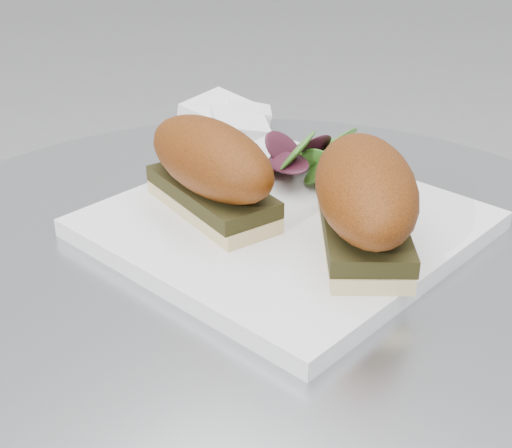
{
  "coord_description": "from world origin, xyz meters",
  "views": [
    {
      "loc": [
        0.31,
        -0.38,
        1.03
      ],
      "look_at": [
        -0.0,
        0.0,
        0.77
      ],
      "focal_mm": 50.0,
      "sensor_mm": 36.0,
      "label": 1
    }
  ],
  "objects": [
    {
      "name": "sandwich_right",
      "position": [
        0.06,
        0.06,
        0.79
      ],
      "size": [
        0.17,
        0.18,
        0.08
      ],
      "rotation": [
        0.0,
        0.0,
        -0.91
      ],
      "color": "beige",
      "rests_on": "plate"
    },
    {
      "name": "sandwich_left",
      "position": [
        -0.07,
        0.03,
        0.79
      ],
      "size": [
        0.17,
        0.11,
        0.08
      ],
      "rotation": [
        0.0,
        0.0,
        -0.28
      ],
      "color": "beige",
      "rests_on": "plate"
    },
    {
      "name": "salad",
      "position": [
        -0.05,
        0.14,
        0.77
      ],
      "size": [
        0.1,
        0.1,
        0.05
      ],
      "primitive_type": null,
      "color": "#457F29",
      "rests_on": "plate"
    },
    {
      "name": "plate",
      "position": [
        -0.02,
        0.06,
        0.74
      ],
      "size": [
        0.3,
        0.3,
        0.02
      ],
      "primitive_type": "cube",
      "rotation": [
        0.0,
        0.0,
        -0.07
      ],
      "color": "white",
      "rests_on": "table"
    },
    {
      "name": "napkin",
      "position": [
        -0.21,
        0.21,
        0.74
      ],
      "size": [
        0.13,
        0.13,
        0.02
      ],
      "primitive_type": null,
      "rotation": [
        0.0,
        0.0,
        -0.21
      ],
      "color": "white",
      "rests_on": "table"
    }
  ]
}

